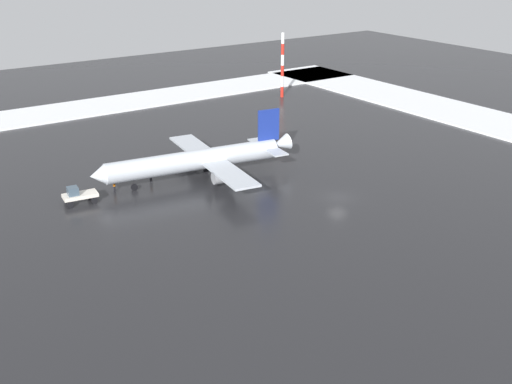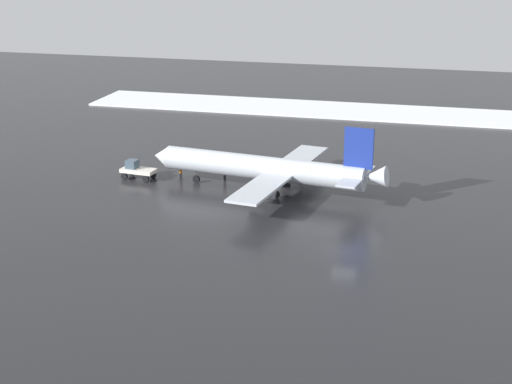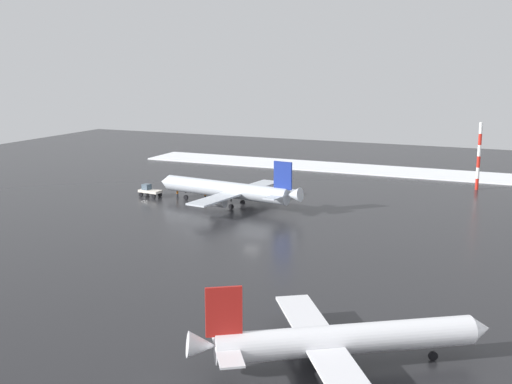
# 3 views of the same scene
# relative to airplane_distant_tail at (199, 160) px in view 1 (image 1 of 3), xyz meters

# --- Properties ---
(ground_plane) EXTENTS (240.00, 240.00, 0.00)m
(ground_plane) POSITION_rel_airplane_distant_tail_xyz_m (-17.21, -12.36, -3.10)
(ground_plane) COLOR #232326
(snow_bank_right) EXTENTS (14.00, 116.00, 0.32)m
(snow_bank_right) POSITION_rel_airplane_distant_tail_xyz_m (49.79, -12.36, -2.94)
(snow_bank_right) COLOR white
(snow_bank_right) RESTS_ON ground_plane
(airplane_distant_tail) EXTENTS (26.30, 31.56, 9.38)m
(airplane_distant_tail) POSITION_rel_airplane_distant_tail_xyz_m (0.00, 0.00, 0.00)
(airplane_distant_tail) COLOR silver
(airplane_distant_tail) RESTS_ON ground_plane
(pushback_tug) EXTENTS (2.76, 4.82, 2.50)m
(pushback_tug) POSITION_rel_airplane_distant_tail_xyz_m (1.18, 18.23, -1.82)
(pushback_tug) COLOR silver
(pushback_tug) RESTS_ON ground_plane
(ground_crew_by_nose_gear) EXTENTS (0.36, 0.36, 1.71)m
(ground_crew_by_nose_gear) POSITION_rel_airplane_distant_tail_xyz_m (3.02, 6.56, -2.13)
(ground_crew_by_nose_gear) COLOR black
(ground_crew_by_nose_gear) RESTS_ON ground_plane
(ground_crew_mid_apron) EXTENTS (0.36, 0.36, 1.71)m
(ground_crew_mid_apron) POSITION_rel_airplane_distant_tail_xyz_m (2.49, 12.51, -2.13)
(ground_crew_mid_apron) COLOR black
(ground_crew_mid_apron) RESTS_ON ground_plane
(antenna_mast) EXTENTS (0.70, 0.70, 14.25)m
(antenna_mast) POSITION_rel_airplane_distant_tail_xyz_m (35.00, -41.37, 4.02)
(antenna_mast) COLOR red
(antenna_mast) RESTS_ON ground_plane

